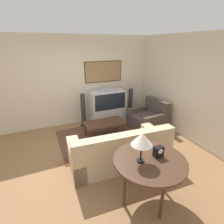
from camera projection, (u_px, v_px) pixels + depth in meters
The scene contains 13 objects.
ground_plane at pixel (95, 158), 3.99m from camera, with size 12.00×12.00×0.00m, color #8E6642.
wall_back at pixel (72, 82), 5.32m from camera, with size 12.00×0.10×2.70m.
wall_right at pixel (191, 89), 4.48m from camera, with size 0.06×12.00×2.70m.
area_rug at pixel (105, 137), 4.89m from camera, with size 2.45×1.73×0.01m.
tv at pixel (108, 106), 5.68m from camera, with size 1.12×0.48×1.13m.
couch at pixel (120, 151), 3.74m from camera, with size 2.13×1.07×0.86m.
armchair at pixel (148, 119), 5.34m from camera, with size 0.95×0.99×0.87m.
coffee_table at pixel (105, 123), 4.82m from camera, with size 1.11×0.54×0.42m.
console_table at pixel (150, 163), 2.65m from camera, with size 1.11×1.11×0.81m.
table_lamp at pixel (142, 140), 2.45m from camera, with size 0.31×0.31×0.47m.
mantel_clock at pixel (158, 152), 2.67m from camera, with size 0.15×0.10×0.17m.
speaker_tower_left at pixel (83, 111), 5.36m from camera, with size 0.24×0.24×1.05m.
speaker_tower_right at pixel (130, 104), 5.98m from camera, with size 0.24×0.24×1.05m.
Camera 1 is at (-0.98, -3.21, 2.44)m, focal length 28.00 mm.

